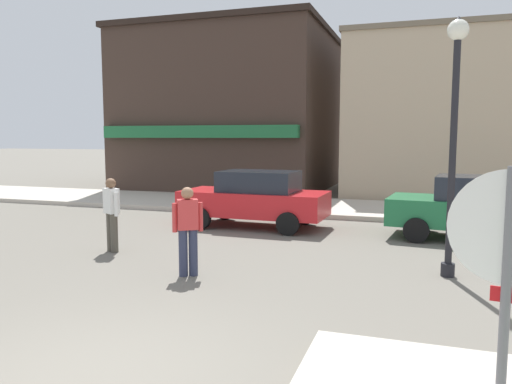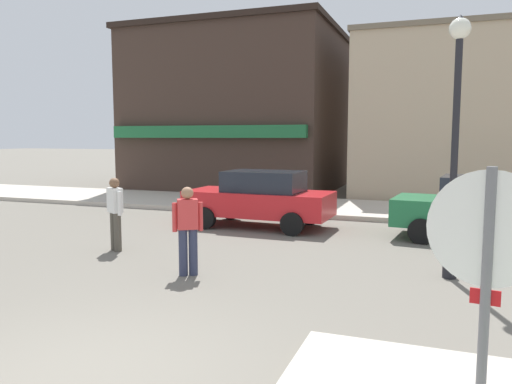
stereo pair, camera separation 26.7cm
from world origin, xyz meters
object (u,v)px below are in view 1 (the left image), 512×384
Objects in this scene: lamp_post at (455,110)px; parked_car_second at (477,207)px; pedestrian_crossing_far at (188,228)px; parked_car_nearest at (255,198)px; stop_sign at (507,278)px; pedestrian_crossing_near at (112,212)px.

parked_car_second is at bearing 77.48° from lamp_post.
lamp_post is 4.19m from parked_car_second.
pedestrian_crossing_far reaches higher than parked_car_second.
stop_sign is at bearing -61.68° from parked_car_nearest.
stop_sign is 1.43× the size of pedestrian_crossing_far.
pedestrian_crossing_far reaches higher than parked_car_nearest.
lamp_post reaches higher than parked_car_second.
parked_car_nearest is at bearing 143.60° from lamp_post.
lamp_post is 1.09× the size of parked_car_second.
lamp_post is 5.12m from pedestrian_crossing_far.
parked_car_nearest is (-4.86, 3.58, -2.15)m from lamp_post.
pedestrian_crossing_near is 2.70m from pedestrian_crossing_far.
stop_sign is 10.45m from parked_car_nearest.
pedestrian_crossing_near is 1.00× the size of pedestrian_crossing_far.
parked_car_nearest is (-4.95, 9.18, -0.71)m from stop_sign.
parked_car_nearest is 5.04m from pedestrian_crossing_far.
lamp_post is 6.41m from parked_car_nearest.
lamp_post reaches higher than parked_car_nearest.
stop_sign is 5.78m from lamp_post.
stop_sign is at bearing -42.55° from pedestrian_crossing_far.
pedestrian_crossing_near is at bearing -177.95° from lamp_post.
stop_sign is 0.57× the size of parked_car_nearest.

